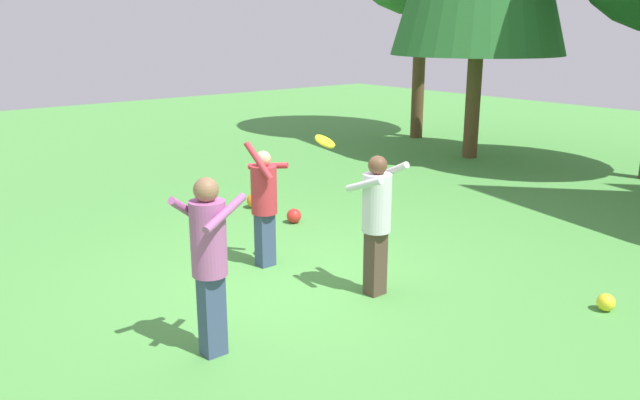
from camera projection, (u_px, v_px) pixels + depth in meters
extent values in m
plane|color=#4C9342|center=(289.00, 277.00, 8.13)|extent=(40.00, 40.00, 0.00)
cube|color=#38476B|center=(265.00, 239.00, 8.46)|extent=(0.19, 0.22, 0.73)
cylinder|color=#B72D38|center=(264.00, 190.00, 8.27)|extent=(0.34, 0.34, 0.63)
sphere|color=tan|center=(263.00, 159.00, 8.17)|extent=(0.21, 0.21, 0.21)
cylinder|color=#B72D38|center=(268.00, 166.00, 8.39)|extent=(0.48, 0.39, 0.12)
cylinder|color=#B72D38|center=(258.00, 160.00, 7.97)|extent=(0.34, 0.29, 0.49)
cube|color=#4C382D|center=(375.00, 263.00, 7.54)|extent=(0.19, 0.22, 0.79)
cylinder|color=silver|center=(377.00, 203.00, 7.35)|extent=(0.34, 0.34, 0.69)
sphere|color=brown|center=(378.00, 165.00, 7.23)|extent=(0.22, 0.22, 0.22)
cylinder|color=silver|center=(364.00, 185.00, 7.16)|extent=(0.58, 0.10, 0.27)
cylinder|color=silver|center=(390.00, 172.00, 7.37)|extent=(0.56, 0.10, 0.32)
cube|color=#38476B|center=(212.00, 315.00, 6.14)|extent=(0.19, 0.22, 0.83)
cylinder|color=#A85693|center=(208.00, 238.00, 5.93)|extent=(0.34, 0.34, 0.72)
sphere|color=#8C6647|center=(206.00, 190.00, 5.81)|extent=(0.23, 0.23, 0.23)
cylinder|color=#A85693|center=(190.00, 212.00, 5.96)|extent=(0.29, 0.54, 0.42)
cylinder|color=#A85693|center=(225.00, 213.00, 5.77)|extent=(0.32, 0.59, 0.24)
cylinder|color=yellow|center=(325.00, 141.00, 7.92)|extent=(0.34, 0.35, 0.15)
sphere|color=orange|center=(254.00, 201.00, 11.19)|extent=(0.27, 0.27, 0.27)
sphere|color=yellow|center=(606.00, 302.00, 7.16)|extent=(0.20, 0.20, 0.20)
sphere|color=red|center=(294.00, 216.00, 10.35)|extent=(0.24, 0.24, 0.24)
cylinder|color=brown|center=(419.00, 61.00, 17.77)|extent=(0.35, 0.35, 4.28)
cylinder|color=brown|center=(475.00, 64.00, 14.98)|extent=(0.35, 0.35, 4.45)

